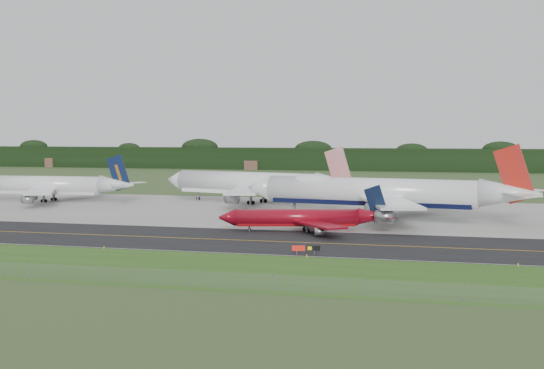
{
  "coord_description": "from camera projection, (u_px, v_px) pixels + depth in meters",
  "views": [
    {
      "loc": [
        30.2,
        -142.16,
        20.63
      ],
      "look_at": [
        -12.41,
        22.0,
        9.02
      ],
      "focal_mm": 50.0,
      "sensor_mm": 36.0,
      "label": 1
    }
  ],
  "objects": [
    {
      "name": "ground",
      "position": [
        306.0,
        240.0,
        146.26
      ],
      "size": [
        600.0,
        600.0,
        0.0
      ],
      "primitive_type": "plane",
      "color": "#304A22",
      "rests_on": "ground"
    },
    {
      "name": "grass_verge",
      "position": [
        257.0,
        272.0,
        112.46
      ],
      "size": [
        400.0,
        30.0,
        0.01
      ],
      "primitive_type": "cube",
      "color": "#2F5017",
      "rests_on": "ground"
    },
    {
      "name": "taxiway",
      "position": [
        301.0,
        242.0,
        142.4
      ],
      "size": [
        400.0,
        32.0,
        0.02
      ],
      "primitive_type": "cube",
      "color": "black",
      "rests_on": "ground"
    },
    {
      "name": "apron",
      "position": [
        347.0,
        213.0,
        195.51
      ],
      "size": [
        400.0,
        78.0,
        0.01
      ],
      "primitive_type": "cube",
      "color": "gray",
      "rests_on": "ground"
    },
    {
      "name": "taxiway_centreline",
      "position": [
        301.0,
        242.0,
        142.4
      ],
      "size": [
        400.0,
        0.4,
        0.0
      ],
      "primitive_type": "cube",
      "color": "orange",
      "rests_on": "taxiway"
    },
    {
      "name": "taxiway_edge_line",
      "position": [
        281.0,
        255.0,
        127.43
      ],
      "size": [
        400.0,
        0.25,
        0.0
      ],
      "primitive_type": "cube",
      "color": "silver",
      "rests_on": "taxiway"
    },
    {
      "name": "perimeter_fence",
      "position": [
        230.0,
        281.0,
        99.84
      ],
      "size": [
        320.0,
        0.1,
        320.0
      ],
      "color": "slate",
      "rests_on": "ground"
    },
    {
      "name": "horizon_treeline",
      "position": [
        411.0,
        161.0,
        410.25
      ],
      "size": [
        700.0,
        25.0,
        12.0
      ],
      "color": "black",
      "rests_on": "ground"
    },
    {
      "name": "jet_ba_747",
      "position": [
        380.0,
        193.0,
        182.82
      ],
      "size": [
        72.29,
        59.26,
        18.2
      ],
      "color": "white",
      "rests_on": "ground"
    },
    {
      "name": "jet_red_737",
      "position": [
        306.0,
        218.0,
        158.81
      ],
      "size": [
        35.78,
        28.58,
        9.78
      ],
      "color": "maroon",
      "rests_on": "ground"
    },
    {
      "name": "jet_navy_gold",
      "position": [
        48.0,
        186.0,
        226.81
      ],
      "size": [
        55.51,
        48.43,
        14.34
      ],
      "color": "silver",
      "rests_on": "ground"
    },
    {
      "name": "jet_star_tail",
      "position": [
        257.0,
        184.0,
        220.07
      ],
      "size": [
        63.43,
        51.88,
        16.99
      ],
      "color": "white",
      "rests_on": "ground"
    },
    {
      "name": "taxiway_sign",
      "position": [
        306.0,
        248.0,
        127.85
      ],
      "size": [
        4.64,
        1.44,
        1.59
      ],
      "color": "slate",
      "rests_on": "ground"
    },
    {
      "name": "edge_marker_left",
      "position": [
        104.0,
        247.0,
        134.54
      ],
      "size": [
        0.16,
        0.16,
        0.5
      ],
      "primitive_type": "cylinder",
      "color": "yellow",
      "rests_on": "ground"
    },
    {
      "name": "edge_marker_center",
      "position": [
        307.0,
        256.0,
        125.3
      ],
      "size": [
        0.16,
        0.16,
        0.5
      ],
      "primitive_type": "cylinder",
      "color": "yellow",
      "rests_on": "ground"
    },
    {
      "name": "edge_marker_right",
      "position": [
        518.0,
        265.0,
        116.93
      ],
      "size": [
        0.16,
        0.16,
        0.5
      ],
      "primitive_type": "cylinder",
      "color": "yellow",
      "rests_on": "ground"
    }
  ]
}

